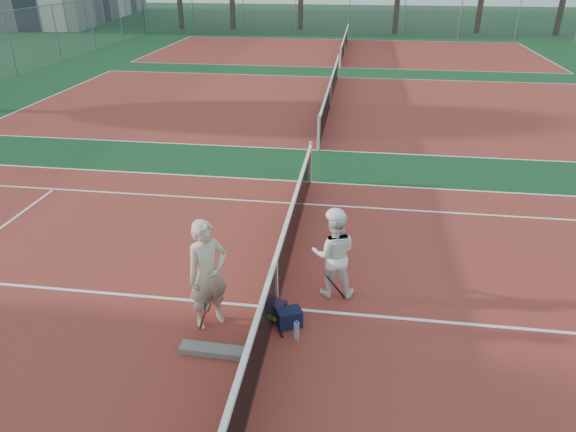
{
  "coord_description": "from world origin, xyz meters",
  "views": [
    {
      "loc": [
        1.16,
        -6.89,
        5.22
      ],
      "look_at": [
        0.0,
        1.36,
        1.05
      ],
      "focal_mm": 32.0,
      "sensor_mm": 36.0,
      "label": 1
    }
  ],
  "objects": [
    {
      "name": "ground",
      "position": [
        0.0,
        0.0,
        0.0
      ],
      "size": [
        130.0,
        130.0,
        0.0
      ],
      "primitive_type": "plane",
      "color": "#0F371B",
      "rests_on": "ground"
    },
    {
      "name": "court_main",
      "position": [
        0.0,
        0.0,
        0.0
      ],
      "size": [
        23.77,
        10.97,
        0.01
      ],
      "primitive_type": "cube",
      "color": "maroon",
      "rests_on": "ground"
    },
    {
      "name": "court_far_a",
      "position": [
        0.0,
        13.5,
        0.0
      ],
      "size": [
        23.77,
        10.97,
        0.01
      ],
      "primitive_type": "cube",
      "color": "maroon",
      "rests_on": "ground"
    },
    {
      "name": "court_far_b",
      "position": [
        0.0,
        27.0,
        0.0
      ],
      "size": [
        23.77,
        10.97,
        0.01
      ],
      "primitive_type": "cube",
      "color": "maroon",
      "rests_on": "ground"
    },
    {
      "name": "net_main",
      "position": [
        0.0,
        0.0,
        0.51
      ],
      "size": [
        0.1,
        10.98,
        1.02
      ],
      "primitive_type": null,
      "color": "black",
      "rests_on": "ground"
    },
    {
      "name": "net_far_a",
      "position": [
        0.0,
        13.5,
        0.51
      ],
      "size": [
        0.1,
        10.98,
        1.02
      ],
      "primitive_type": null,
      "color": "black",
      "rests_on": "ground"
    },
    {
      "name": "net_far_b",
      "position": [
        0.0,
        27.0,
        0.51
      ],
      "size": [
        0.1,
        10.98,
        1.02
      ],
      "primitive_type": null,
      "color": "black",
      "rests_on": "ground"
    },
    {
      "name": "fence_back",
      "position": [
        0.0,
        34.0,
        1.5
      ],
      "size": [
        32.0,
        0.06,
        3.0
      ],
      "primitive_type": null,
      "color": "slate",
      "rests_on": "ground"
    },
    {
      "name": "player_a",
      "position": [
        -0.98,
        -0.51,
        0.91
      ],
      "size": [
        0.78,
        0.76,
        1.82
      ],
      "primitive_type": "imported",
      "rotation": [
        0.0,
        0.0,
        0.72
      ],
      "color": "beige",
      "rests_on": "ground"
    },
    {
      "name": "player_b",
      "position": [
        0.89,
        0.56,
        0.78
      ],
      "size": [
        0.8,
        0.65,
        1.57
      ],
      "primitive_type": "imported",
      "rotation": [
        0.0,
        0.0,
        3.21
      ],
      "color": "white",
      "rests_on": "ground"
    },
    {
      "name": "racket_red",
      "position": [
        -0.98,
        -0.63,
        0.29
      ],
      "size": [
        0.34,
        0.35,
        0.57
      ],
      "primitive_type": null,
      "rotation": [
        0.0,
        0.0,
        0.53
      ],
      "color": "maroon",
      "rests_on": "ground"
    },
    {
      "name": "racket_black_held",
      "position": [
        0.87,
        0.34,
        0.26
      ],
      "size": [
        0.45,
        0.42,
        0.51
      ],
      "primitive_type": null,
      "rotation": [
        0.0,
        0.0,
        3.67
      ],
      "color": "black",
      "rests_on": "ground"
    },
    {
      "name": "racket_spare",
      "position": [
        0.0,
        -0.33,
        0.06
      ],
      "size": [
        0.51,
        0.65,
        0.13
      ],
      "primitive_type": null,
      "rotation": [
        0.0,
        0.0,
        2.04
      ],
      "color": "black",
      "rests_on": "ground"
    },
    {
      "name": "sports_bag_navy",
      "position": [
        0.27,
        -0.42,
        0.15
      ],
      "size": [
        0.45,
        0.4,
        0.3
      ],
      "primitive_type": "cube",
      "rotation": [
        0.0,
        0.0,
        0.44
      ],
      "color": "black",
      "rests_on": "ground"
    },
    {
      "name": "sports_bag_purple",
      "position": [
        0.0,
        -0.21,
        0.14
      ],
      "size": [
        0.41,
        0.35,
        0.28
      ],
      "primitive_type": "cube",
      "rotation": [
        0.0,
        0.0,
        -0.39
      ],
      "color": "#25102D",
      "rests_on": "ground"
    },
    {
      "name": "net_cover_canvas",
      "position": [
        -0.77,
        -1.22,
        0.05
      ],
      "size": [
        0.97,
        0.25,
        0.1
      ],
      "primitive_type": "cube",
      "rotation": [
        0.0,
        0.0,
        -0.03
      ],
      "color": "#605D57",
      "rests_on": "ground"
    },
    {
      "name": "water_bottle",
      "position": [
        0.43,
        -0.73,
        0.15
      ],
      "size": [
        0.09,
        0.09,
        0.3
      ],
      "primitive_type": "cylinder",
      "color": "#C9E9FF",
      "rests_on": "ground"
    }
  ]
}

